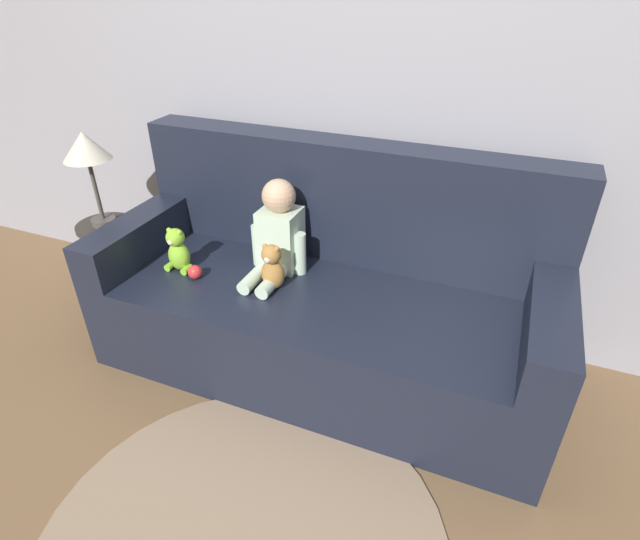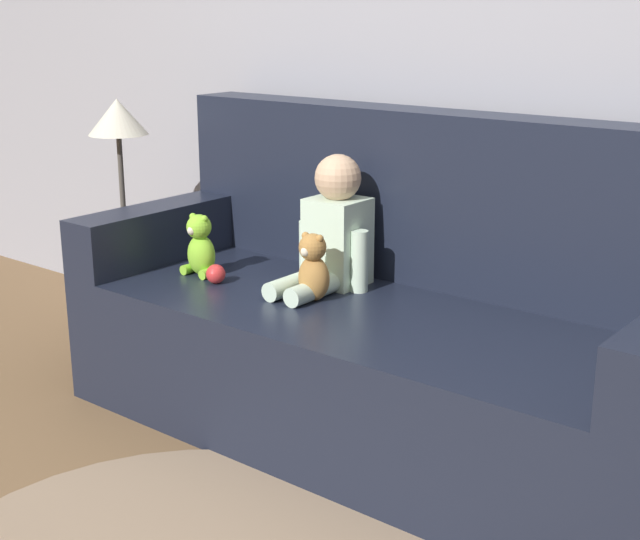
# 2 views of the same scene
# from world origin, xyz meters

# --- Properties ---
(ground_plane) EXTENTS (12.00, 12.00, 0.00)m
(ground_plane) POSITION_xyz_m (0.00, 0.00, 0.00)
(ground_plane) COLOR brown
(wall_back) EXTENTS (8.00, 0.05, 2.60)m
(wall_back) POSITION_xyz_m (0.00, 0.49, 1.30)
(wall_back) COLOR #93939E
(wall_back) RESTS_ON ground_plane
(couch) EXTENTS (1.96, 0.81, 0.97)m
(couch) POSITION_xyz_m (0.00, 0.07, 0.33)
(couch) COLOR black
(couch) RESTS_ON ground_plane
(person_baby) EXTENTS (0.26, 0.36, 0.42)m
(person_baby) POSITION_xyz_m (-0.24, 0.08, 0.60)
(person_baby) COLOR silver
(person_baby) RESTS_ON couch
(teddy_bear_brown) EXTENTS (0.10, 0.10, 0.21)m
(teddy_bear_brown) POSITION_xyz_m (-0.19, -0.08, 0.53)
(teddy_bear_brown) COLOR #AD7A3D
(teddy_bear_brown) RESTS_ON couch
(plush_toy_side) EXTENTS (0.12, 0.09, 0.21)m
(plush_toy_side) POSITION_xyz_m (-0.65, -0.10, 0.52)
(plush_toy_side) COLOR #8CD133
(plush_toy_side) RESTS_ON couch
(toy_ball) EXTENTS (0.06, 0.06, 0.06)m
(toy_ball) POSITION_xyz_m (-0.54, -0.14, 0.46)
(toy_ball) COLOR red
(toy_ball) RESTS_ON couch
(side_table) EXTENTS (0.28, 0.28, 0.96)m
(side_table) POSITION_xyz_m (-1.19, 0.03, 0.74)
(side_table) COLOR #332D28
(side_table) RESTS_ON ground_plane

